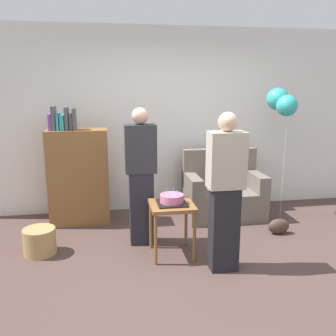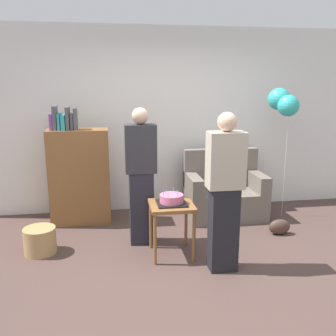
# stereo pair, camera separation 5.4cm
# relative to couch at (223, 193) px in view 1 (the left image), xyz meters

# --- Properties ---
(ground_plane) EXTENTS (8.00, 8.00, 0.00)m
(ground_plane) POSITION_rel_couch_xyz_m (-0.79, -1.50, -0.34)
(ground_plane) COLOR #4C3833
(wall_back) EXTENTS (6.00, 0.10, 2.70)m
(wall_back) POSITION_rel_couch_xyz_m (-0.79, 0.55, 1.01)
(wall_back) COLOR silver
(wall_back) RESTS_ON ground_plane
(couch) EXTENTS (1.10, 0.70, 0.96)m
(couch) POSITION_rel_couch_xyz_m (0.00, 0.00, 0.00)
(couch) COLOR #6B6056
(couch) RESTS_ON ground_plane
(bookshelf) EXTENTS (0.80, 0.36, 1.61)m
(bookshelf) POSITION_rel_couch_xyz_m (-2.03, 0.05, 0.34)
(bookshelf) COLOR brown
(bookshelf) RESTS_ON ground_plane
(side_table) EXTENTS (0.48, 0.48, 0.60)m
(side_table) POSITION_rel_couch_xyz_m (-0.95, -1.13, 0.17)
(side_table) COLOR brown
(side_table) RESTS_ON ground_plane
(birthday_cake) EXTENTS (0.32, 0.32, 0.17)m
(birthday_cake) POSITION_rel_couch_xyz_m (-0.95, -1.13, 0.31)
(birthday_cake) COLOR black
(birthday_cake) RESTS_ON side_table
(person_blowing_candles) EXTENTS (0.36, 0.22, 1.63)m
(person_blowing_candles) POSITION_rel_couch_xyz_m (-1.25, -0.74, 0.49)
(person_blowing_candles) COLOR #23232D
(person_blowing_candles) RESTS_ON ground_plane
(person_holding_cake) EXTENTS (0.36, 0.22, 1.63)m
(person_holding_cake) POSITION_rel_couch_xyz_m (-0.48, -1.53, 0.49)
(person_holding_cake) COLOR black
(person_holding_cake) RESTS_ON ground_plane
(wicker_basket) EXTENTS (0.36, 0.36, 0.30)m
(wicker_basket) POSITION_rel_couch_xyz_m (-2.43, -0.86, -0.19)
(wicker_basket) COLOR #A88451
(wicker_basket) RESTS_ON ground_plane
(handbag) EXTENTS (0.28, 0.14, 0.20)m
(handbag) POSITION_rel_couch_xyz_m (0.51, -0.78, -0.24)
(handbag) COLOR #473328
(handbag) RESTS_ON ground_plane
(balloon_bunch) EXTENTS (0.36, 0.46, 1.84)m
(balloon_bunch) POSITION_rel_couch_xyz_m (0.76, -0.14, 1.31)
(balloon_bunch) COLOR silver
(balloon_bunch) RESTS_ON ground_plane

